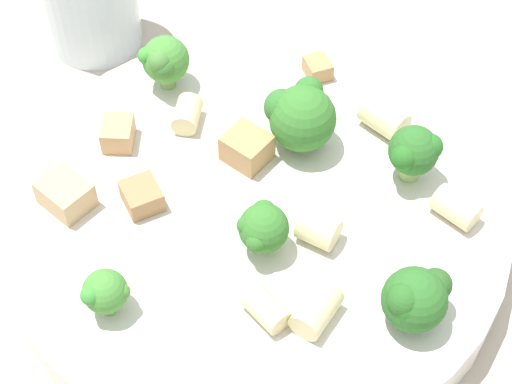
{
  "coord_description": "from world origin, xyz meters",
  "views": [
    {
      "loc": [
        -0.19,
        -0.21,
        0.4
      ],
      "look_at": [
        0.0,
        0.0,
        0.04
      ],
      "focal_mm": 60.0,
      "sensor_mm": 36.0,
      "label": 1
    }
  ],
  "objects_px": {
    "pasta_bowl": "(256,218)",
    "broccoli_floret_0": "(263,228)",
    "chicken_chunk_2": "(247,148)",
    "rigatoni_4": "(316,310)",
    "broccoli_floret_4": "(414,152)",
    "chicken_chunk_1": "(65,194)",
    "rigatoni_5": "(187,114)",
    "broccoli_floret_1": "(300,115)",
    "chicken_chunk_3": "(118,133)",
    "chicken_chunk_0": "(318,68)",
    "broccoli_floret_3": "(103,290)",
    "rigatoni_1": "(384,118)",
    "rigatoni_2": "(318,229)",
    "rigatoni_0": "(266,309)",
    "chicken_chunk_4": "(142,196)",
    "broccoli_floret_5": "(414,299)",
    "rigatoni_3": "(456,208)",
    "broccoli_floret_2": "(164,61)"
  },
  "relations": [
    {
      "from": "rigatoni_3",
      "to": "chicken_chunk_3",
      "type": "xyz_separation_m",
      "value": [
        -0.1,
        0.16,
        -0.0
      ]
    },
    {
      "from": "rigatoni_0",
      "to": "chicken_chunk_4",
      "type": "xyz_separation_m",
      "value": [
        -0.0,
        0.1,
        -0.0
      ]
    },
    {
      "from": "rigatoni_4",
      "to": "rigatoni_2",
      "type": "bearing_deg",
      "value": 44.12
    },
    {
      "from": "rigatoni_5",
      "to": "broccoli_floret_5",
      "type": "bearing_deg",
      "value": -91.11
    },
    {
      "from": "pasta_bowl",
      "to": "chicken_chunk_0",
      "type": "bearing_deg",
      "value": 27.14
    },
    {
      "from": "pasta_bowl",
      "to": "broccoli_floret_4",
      "type": "bearing_deg",
      "value": -29.83
    },
    {
      "from": "broccoli_floret_5",
      "to": "rigatoni_1",
      "type": "xyz_separation_m",
      "value": [
        0.08,
        0.09,
        -0.01
      ]
    },
    {
      "from": "chicken_chunk_2",
      "to": "rigatoni_2",
      "type": "bearing_deg",
      "value": -98.32
    },
    {
      "from": "broccoli_floret_0",
      "to": "broccoli_floret_5",
      "type": "height_order",
      "value": "broccoli_floret_5"
    },
    {
      "from": "broccoli_floret_4",
      "to": "pasta_bowl",
      "type": "bearing_deg",
      "value": 150.17
    },
    {
      "from": "broccoli_floret_3",
      "to": "rigatoni_1",
      "type": "xyz_separation_m",
      "value": [
        0.19,
        -0.01,
        -0.01
      ]
    },
    {
      "from": "chicken_chunk_2",
      "to": "chicken_chunk_3",
      "type": "distance_m",
      "value": 0.07
    },
    {
      "from": "chicken_chunk_2",
      "to": "broccoli_floret_4",
      "type": "bearing_deg",
      "value": -50.87
    },
    {
      "from": "broccoli_floret_4",
      "to": "rigatoni_3",
      "type": "distance_m",
      "value": 0.04
    },
    {
      "from": "broccoli_floret_2",
      "to": "chicken_chunk_0",
      "type": "distance_m",
      "value": 0.09
    },
    {
      "from": "broccoli_floret_1",
      "to": "chicken_chunk_1",
      "type": "height_order",
      "value": "broccoli_floret_1"
    },
    {
      "from": "pasta_bowl",
      "to": "rigatoni_1",
      "type": "height_order",
      "value": "rigatoni_1"
    },
    {
      "from": "chicken_chunk_0",
      "to": "chicken_chunk_1",
      "type": "relative_size",
      "value": 0.62
    },
    {
      "from": "broccoli_floret_3",
      "to": "rigatoni_1",
      "type": "relative_size",
      "value": 1.05
    },
    {
      "from": "pasta_bowl",
      "to": "chicken_chunk_3",
      "type": "height_order",
      "value": "chicken_chunk_3"
    },
    {
      "from": "rigatoni_5",
      "to": "broccoli_floret_2",
      "type": "bearing_deg",
      "value": 72.66
    },
    {
      "from": "chicken_chunk_0",
      "to": "pasta_bowl",
      "type": "bearing_deg",
      "value": -152.86
    },
    {
      "from": "rigatoni_4",
      "to": "broccoli_floret_0",
      "type": "bearing_deg",
      "value": 79.51
    },
    {
      "from": "rigatoni_4",
      "to": "chicken_chunk_4",
      "type": "bearing_deg",
      "value": 99.64
    },
    {
      "from": "pasta_bowl",
      "to": "broccoli_floret_0",
      "type": "bearing_deg",
      "value": -125.67
    },
    {
      "from": "rigatoni_0",
      "to": "rigatoni_2",
      "type": "bearing_deg",
      "value": 17.57
    },
    {
      "from": "broccoli_floret_4",
      "to": "chicken_chunk_1",
      "type": "relative_size",
      "value": 1.33
    },
    {
      "from": "broccoli_floret_2",
      "to": "chicken_chunk_1",
      "type": "relative_size",
      "value": 1.32
    },
    {
      "from": "broccoli_floret_3",
      "to": "rigatoni_3",
      "type": "bearing_deg",
      "value": -24.8
    },
    {
      "from": "rigatoni_4",
      "to": "broccoli_floret_3",
      "type": "bearing_deg",
      "value": 134.31
    },
    {
      "from": "broccoli_floret_1",
      "to": "chicken_chunk_3",
      "type": "bearing_deg",
      "value": 137.48
    },
    {
      "from": "broccoli_floret_1",
      "to": "chicken_chunk_1",
      "type": "relative_size",
      "value": 1.53
    },
    {
      "from": "rigatoni_3",
      "to": "rigatoni_0",
      "type": "bearing_deg",
      "value": 169.19
    },
    {
      "from": "rigatoni_0",
      "to": "rigatoni_3",
      "type": "bearing_deg",
      "value": -10.81
    },
    {
      "from": "broccoli_floret_4",
      "to": "chicken_chunk_3",
      "type": "relative_size",
      "value": 1.72
    },
    {
      "from": "rigatoni_0",
      "to": "rigatoni_2",
      "type": "relative_size",
      "value": 1.12
    },
    {
      "from": "broccoli_floret_5",
      "to": "chicken_chunk_4",
      "type": "relative_size",
      "value": 1.93
    },
    {
      "from": "rigatoni_0",
      "to": "chicken_chunk_0",
      "type": "distance_m",
      "value": 0.17
    },
    {
      "from": "broccoli_floret_5",
      "to": "chicken_chunk_3",
      "type": "relative_size",
      "value": 1.95
    },
    {
      "from": "rigatoni_5",
      "to": "broccoli_floret_1",
      "type": "bearing_deg",
      "value": -55.27
    },
    {
      "from": "broccoli_floret_4",
      "to": "chicken_chunk_4",
      "type": "distance_m",
      "value": 0.15
    },
    {
      "from": "broccoli_floret_4",
      "to": "chicken_chunk_2",
      "type": "height_order",
      "value": "broccoli_floret_4"
    },
    {
      "from": "pasta_bowl",
      "to": "chicken_chunk_2",
      "type": "xyz_separation_m",
      "value": [
        0.02,
        0.03,
        0.02
      ]
    },
    {
      "from": "broccoli_floret_0",
      "to": "broccoli_floret_2",
      "type": "xyz_separation_m",
      "value": [
        0.04,
        0.13,
        0.0
      ]
    },
    {
      "from": "rigatoni_3",
      "to": "rigatoni_5",
      "type": "bearing_deg",
      "value": 112.86
    },
    {
      "from": "broccoli_floret_2",
      "to": "rigatoni_3",
      "type": "relative_size",
      "value": 1.45
    },
    {
      "from": "rigatoni_2",
      "to": "rigatoni_3",
      "type": "bearing_deg",
      "value": -30.84
    },
    {
      "from": "chicken_chunk_1",
      "to": "rigatoni_5",
      "type": "bearing_deg",
      "value": 1.52
    },
    {
      "from": "pasta_bowl",
      "to": "rigatoni_2",
      "type": "height_order",
      "value": "rigatoni_2"
    },
    {
      "from": "chicken_chunk_0",
      "to": "chicken_chunk_4",
      "type": "height_order",
      "value": "chicken_chunk_4"
    }
  ]
}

